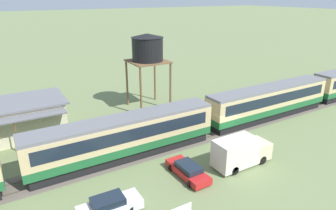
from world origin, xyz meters
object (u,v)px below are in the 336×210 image
at_px(parked_car_white, 110,206).
at_px(station_building, 12,119).
at_px(passenger_train, 209,115).
at_px(delivery_truck_cream, 240,152).
at_px(parked_car_red, 188,170).
at_px(water_tower, 148,49).

bearing_deg(parked_car_white, station_building, 106.28).
distance_m(station_building, parked_car_white, 18.11).
bearing_deg(passenger_train, delivery_truck_cream, -103.57).
relative_size(parked_car_red, delivery_truck_cream, 0.81).
height_order(passenger_train, station_building, passenger_train).
relative_size(passenger_train, delivery_truck_cream, 13.42).
bearing_deg(parked_car_white, water_tower, 56.74).
bearing_deg(water_tower, station_building, -177.87).
xyz_separation_m(water_tower, parked_car_white, (-12.45, -18.08, -7.43)).
distance_m(water_tower, delivery_truck_cream, 19.16).
relative_size(station_building, parked_car_red, 2.40).
relative_size(water_tower, parked_car_red, 2.15).
bearing_deg(delivery_truck_cream, water_tower, 90.59).
bearing_deg(station_building, parked_car_white, -75.00).
xyz_separation_m(passenger_train, parked_car_white, (-14.25, -6.85, -1.66)).
relative_size(station_building, parked_car_white, 2.44).
relative_size(station_building, water_tower, 1.12).
distance_m(station_building, water_tower, 18.18).
bearing_deg(station_building, delivery_truck_cream, -45.00).
xyz_separation_m(passenger_train, parked_car_red, (-6.75, -5.79, -1.73)).
distance_m(passenger_train, parked_car_white, 15.90).
bearing_deg(parked_car_white, delivery_truck_cream, 1.91).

